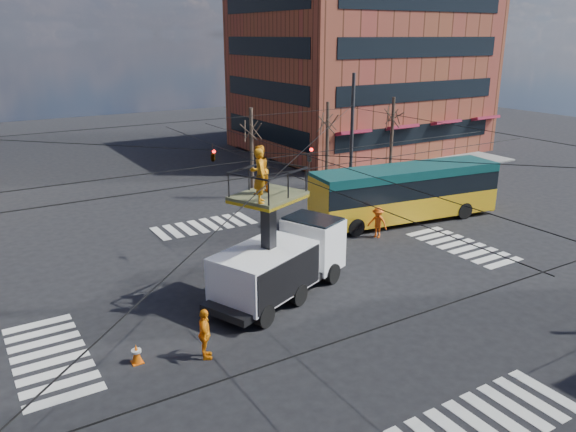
% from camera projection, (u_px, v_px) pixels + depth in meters
% --- Properties ---
extents(ground, '(120.00, 120.00, 0.00)m').
position_uv_depth(ground, '(298.00, 290.00, 23.99)').
color(ground, black).
rests_on(ground, ground).
extents(sidewalk_ne, '(18.00, 18.00, 0.12)m').
position_uv_depth(sidewalk_ne, '(368.00, 153.00, 51.44)').
color(sidewalk_ne, slate).
rests_on(sidewalk_ne, ground).
extents(crosswalks, '(22.40, 22.40, 0.02)m').
position_uv_depth(crosswalks, '(298.00, 290.00, 23.98)').
color(crosswalks, silver).
rests_on(crosswalks, ground).
extents(building_ne, '(20.06, 16.06, 14.00)m').
position_uv_depth(building_ne, '(359.00, 73.00, 52.20)').
color(building_ne, brown).
rests_on(building_ne, ground).
extents(overhead_network, '(24.24, 24.24, 8.00)m').
position_uv_depth(overhead_network, '(292.00, 192.00, 22.96)').
color(overhead_network, '#2D2D30').
rests_on(overhead_network, ground).
extents(tree_a, '(2.00, 2.00, 6.00)m').
position_uv_depth(tree_a, '(251.00, 129.00, 35.99)').
color(tree_a, '#382B21').
rests_on(tree_a, ground).
extents(tree_b, '(2.00, 2.00, 6.00)m').
position_uv_depth(tree_b, '(328.00, 122.00, 38.98)').
color(tree_b, '#382B21').
rests_on(tree_b, ground).
extents(tree_c, '(2.00, 2.00, 6.00)m').
position_uv_depth(tree_c, '(393.00, 116.00, 41.97)').
color(tree_c, '#382B21').
rests_on(tree_c, ground).
extents(utility_truck, '(7.35, 4.82, 6.56)m').
position_uv_depth(utility_truck, '(280.00, 247.00, 22.99)').
color(utility_truck, black).
rests_on(utility_truck, ground).
extents(city_bus, '(11.67, 4.10, 3.20)m').
position_uv_depth(city_bus, '(405.00, 192.00, 32.49)').
color(city_bus, gold).
rests_on(city_bus, ground).
extents(traffic_cone, '(0.36, 0.36, 0.68)m').
position_uv_depth(traffic_cone, '(136.00, 354.00, 18.59)').
color(traffic_cone, '#FF640A').
rests_on(traffic_cone, ground).
extents(worker_ground, '(0.80, 1.14, 1.80)m').
position_uv_depth(worker_ground, '(205.00, 334.00, 18.69)').
color(worker_ground, orange).
rests_on(worker_ground, ground).
extents(flagger, '(1.04, 1.25, 1.68)m').
position_uv_depth(flagger, '(378.00, 223.00, 29.98)').
color(flagger, '#FF5910').
rests_on(flagger, ground).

